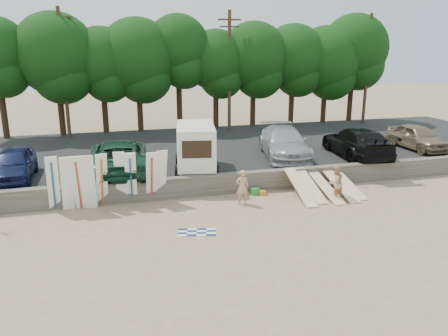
# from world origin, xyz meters

# --- Properties ---
(ground) EXTENTS (120.00, 120.00, 0.00)m
(ground) POSITION_xyz_m (0.00, 0.00, 0.00)
(ground) COLOR tan
(ground) RESTS_ON ground
(seawall) EXTENTS (44.00, 0.50, 1.00)m
(seawall) POSITION_xyz_m (0.00, 3.00, 0.50)
(seawall) COLOR #6B6356
(seawall) RESTS_ON ground
(parking_lot) EXTENTS (44.00, 14.50, 0.70)m
(parking_lot) POSITION_xyz_m (0.00, 10.50, 0.35)
(parking_lot) COLOR #282828
(parking_lot) RESTS_ON ground
(treeline) EXTENTS (33.20, 6.19, 9.15)m
(treeline) POSITION_xyz_m (0.70, 17.52, 6.41)
(treeline) COLOR #382616
(treeline) RESTS_ON parking_lot
(utility_poles) EXTENTS (25.80, 0.26, 9.00)m
(utility_poles) POSITION_xyz_m (2.00, 16.00, 5.43)
(utility_poles) COLOR #473321
(utility_poles) RESTS_ON parking_lot
(box_trailer) EXTENTS (2.70, 4.08, 2.42)m
(box_trailer) POSITION_xyz_m (-2.96, 5.07, 2.06)
(box_trailer) COLOR white
(box_trailer) RESTS_ON parking_lot
(car_0) EXTENTS (1.97, 4.73, 1.60)m
(car_0) POSITION_xyz_m (-11.94, 5.62, 1.50)
(car_0) COLOR #12183F
(car_0) RESTS_ON parking_lot
(car_1) EXTENTS (3.14, 6.41, 1.75)m
(car_1) POSITION_xyz_m (-6.90, 5.57, 1.58)
(car_1) COLOR #163D2A
(car_1) RESTS_ON parking_lot
(car_2) EXTENTS (3.56, 6.31, 1.73)m
(car_2) POSITION_xyz_m (2.68, 6.59, 1.56)
(car_2) COLOR #A4A4A9
(car_2) RESTS_ON parking_lot
(car_3) EXTENTS (3.16, 6.31, 1.76)m
(car_3) POSITION_xyz_m (6.87, 5.48, 1.58)
(car_3) COLOR black
(car_3) RESTS_ON parking_lot
(car_4) EXTENTS (1.87, 4.59, 1.56)m
(car_4) POSITION_xyz_m (11.72, 6.27, 1.48)
(car_4) COLOR #7D6A4F
(car_4) RESTS_ON parking_lot
(surfboard_upright_0) EXTENTS (0.58, 0.66, 2.56)m
(surfboard_upright_0) POSITION_xyz_m (-9.83, 2.56, 1.28)
(surfboard_upright_0) COLOR white
(surfboard_upright_0) RESTS_ON ground
(surfboard_upright_1) EXTENTS (0.58, 0.73, 2.54)m
(surfboard_upright_1) POSITION_xyz_m (-9.25, 2.41, 1.27)
(surfboard_upright_1) COLOR white
(surfboard_upright_1) RESTS_ON ground
(surfboard_upright_2) EXTENTS (0.56, 0.69, 2.55)m
(surfboard_upright_2) POSITION_xyz_m (-8.77, 2.43, 1.27)
(surfboard_upright_2) COLOR white
(surfboard_upright_2) RESTS_ON ground
(surfboard_upright_3) EXTENTS (0.52, 0.60, 2.56)m
(surfboard_upright_3) POSITION_xyz_m (-8.30, 2.36, 1.28)
(surfboard_upright_3) COLOR white
(surfboard_upright_3) RESTS_ON ground
(surfboard_upright_4) EXTENTS (0.60, 0.72, 2.55)m
(surfboard_upright_4) POSITION_xyz_m (-7.78, 2.57, 1.27)
(surfboard_upright_4) COLOR white
(surfboard_upright_4) RESTS_ON ground
(surfboard_upright_5) EXTENTS (0.57, 0.63, 2.56)m
(surfboard_upright_5) POSITION_xyz_m (-6.95, 2.65, 1.28)
(surfboard_upright_5) COLOR white
(surfboard_upright_5) RESTS_ON ground
(surfboard_upright_6) EXTENTS (0.54, 0.75, 2.53)m
(surfboard_upright_6) POSITION_xyz_m (-6.50, 2.57, 1.26)
(surfboard_upright_6) COLOR white
(surfboard_upright_6) RESTS_ON ground
(surfboard_upright_7) EXTENTS (0.53, 0.84, 2.50)m
(surfboard_upright_7) POSITION_xyz_m (-5.57, 2.54, 1.25)
(surfboard_upright_7) COLOR white
(surfboard_upright_7) RESTS_ON ground
(surfboard_upright_8) EXTENTS (0.61, 0.79, 2.53)m
(surfboard_upright_8) POSITION_xyz_m (-5.13, 2.63, 1.27)
(surfboard_upright_8) COLOR white
(surfboard_upright_8) RESTS_ON ground
(surfboard_low_0) EXTENTS (0.56, 2.83, 1.14)m
(surfboard_low_0) POSITION_xyz_m (1.33, 1.33, 0.57)
(surfboard_low_0) COLOR beige
(surfboard_low_0) RESTS_ON ground
(surfboard_low_1) EXTENTS (0.56, 2.87, 1.02)m
(surfboard_low_1) POSITION_xyz_m (1.99, 1.60, 0.51)
(surfboard_low_1) COLOR beige
(surfboard_low_1) RESTS_ON ground
(surfboard_low_2) EXTENTS (0.56, 2.92, 0.82)m
(surfboard_low_2) POSITION_xyz_m (2.71, 1.32, 0.41)
(surfboard_low_2) COLOR beige
(surfboard_low_2) RESTS_ON ground
(surfboard_low_3) EXTENTS (0.56, 2.91, 0.85)m
(surfboard_low_3) POSITION_xyz_m (3.52, 1.34, 0.43)
(surfboard_low_3) COLOR beige
(surfboard_low_3) RESTS_ON ground
(surfboard_low_4) EXTENTS (0.56, 2.93, 0.80)m
(surfboard_low_4) POSITION_xyz_m (4.04, 1.60, 0.40)
(surfboard_low_4) COLOR beige
(surfboard_low_4) RESTS_ON ground
(beachgoer_a) EXTENTS (0.61, 0.42, 1.64)m
(beachgoer_a) POSITION_xyz_m (-1.60, 1.27, 0.82)
(beachgoer_a) COLOR tan
(beachgoer_a) RESTS_ON ground
(beachgoer_b) EXTENTS (0.95, 0.82, 1.68)m
(beachgoer_b) POSITION_xyz_m (2.83, 0.66, 0.84)
(beachgoer_b) COLOR tan
(beachgoer_b) RESTS_ON ground
(cooler) EXTENTS (0.41, 0.34, 0.32)m
(cooler) POSITION_xyz_m (-0.58, 2.40, 0.16)
(cooler) COLOR #268D37
(cooler) RESTS_ON ground
(gear_bag) EXTENTS (0.37, 0.35, 0.22)m
(gear_bag) POSITION_xyz_m (-0.23, 2.22, 0.11)
(gear_bag) COLOR orange
(gear_bag) RESTS_ON ground
(beach_towel) EXTENTS (1.81, 1.81, 0.00)m
(beach_towel) POSITION_xyz_m (-4.29, -1.33, 0.01)
(beach_towel) COLOR white
(beach_towel) RESTS_ON ground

